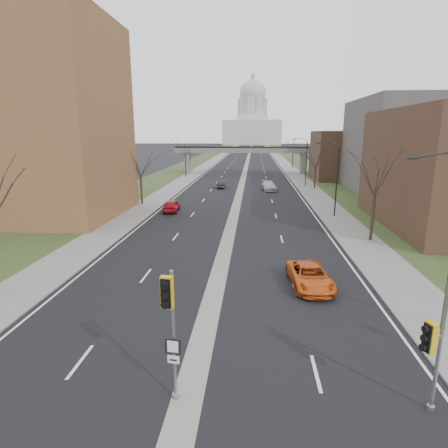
# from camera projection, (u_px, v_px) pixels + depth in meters

# --- Properties ---
(ground) EXTENTS (700.00, 700.00, 0.00)m
(ground) POSITION_uv_depth(u_px,v_px,m) (187.00, 400.00, 13.79)
(ground) COLOR black
(ground) RESTS_ON ground
(road_surface) EXTENTS (20.00, 600.00, 0.01)m
(road_surface) POSITION_uv_depth(u_px,v_px,m) (249.00, 156.00, 159.06)
(road_surface) COLOR black
(road_surface) RESTS_ON ground
(median_strip) EXTENTS (1.20, 600.00, 0.02)m
(median_strip) POSITION_uv_depth(u_px,v_px,m) (249.00, 156.00, 159.06)
(median_strip) COLOR gray
(median_strip) RESTS_ON ground
(sidewalk_right) EXTENTS (4.00, 600.00, 0.12)m
(sidewalk_right) POSITION_uv_depth(u_px,v_px,m) (277.00, 156.00, 158.12)
(sidewalk_right) COLOR gray
(sidewalk_right) RESTS_ON ground
(sidewalk_left) EXTENTS (4.00, 600.00, 0.12)m
(sidewalk_left) POSITION_uv_depth(u_px,v_px,m) (221.00, 156.00, 159.97)
(sidewalk_left) COLOR gray
(sidewalk_left) RESTS_ON ground
(grass_verge_right) EXTENTS (8.00, 600.00, 0.10)m
(grass_verge_right) POSITION_uv_depth(u_px,v_px,m) (292.00, 156.00, 157.66)
(grass_verge_right) COLOR #2E3F1D
(grass_verge_right) RESTS_ON ground
(grass_verge_left) EXTENTS (8.00, 600.00, 0.10)m
(grass_verge_left) POSITION_uv_depth(u_px,v_px,m) (207.00, 156.00, 160.44)
(grass_verge_left) COLOR #2E3F1D
(grass_verge_left) RESTS_ON ground
(apartment_building) EXTENTS (25.00, 16.00, 22.00)m
(apartment_building) POSITION_uv_depth(u_px,v_px,m) (4.00, 120.00, 42.24)
(apartment_building) COLOR brown
(apartment_building) RESTS_ON ground
(commercial_block_mid) EXTENTS (18.00, 22.00, 15.00)m
(commercial_block_mid) POSITION_uv_depth(u_px,v_px,m) (414.00, 146.00, 60.21)
(commercial_block_mid) COLOR #524E4A
(commercial_block_mid) RESTS_ON ground
(commercial_block_far) EXTENTS (14.00, 14.00, 10.00)m
(commercial_block_far) POSITION_uv_depth(u_px,v_px,m) (348.00, 155.00, 78.70)
(commercial_block_far) COLOR #4D3624
(commercial_block_far) RESTS_ON ground
(pedestrian_bridge) EXTENTS (34.00, 3.00, 6.45)m
(pedestrian_bridge) POSITION_uv_depth(u_px,v_px,m) (245.00, 153.00, 90.12)
(pedestrian_bridge) COLOR slate
(pedestrian_bridge) RESTS_ON ground
(capitol) EXTENTS (48.00, 42.00, 55.75)m
(capitol) POSITION_uv_depth(u_px,v_px,m) (252.00, 122.00, 319.30)
(capitol) COLOR beige
(capitol) RESTS_ON ground
(streetlight_near) EXTENTS (2.61, 0.20, 8.70)m
(streetlight_near) POSITION_uv_depth(u_px,v_px,m) (444.00, 192.00, 17.10)
(streetlight_near) COLOR black
(streetlight_near) RESTS_ON sidewalk_right
(streetlight_mid) EXTENTS (2.61, 0.20, 8.70)m
(streetlight_mid) POSITION_uv_depth(u_px,v_px,m) (331.00, 157.00, 42.28)
(streetlight_mid) COLOR black
(streetlight_mid) RESTS_ON sidewalk_right
(streetlight_far) EXTENTS (2.61, 0.20, 8.70)m
(streetlight_far) POSITION_uv_depth(u_px,v_px,m) (303.00, 148.00, 67.46)
(streetlight_far) COLOR black
(streetlight_far) RESTS_ON sidewalk_right
(tree_left_b) EXTENTS (6.75, 6.75, 8.81)m
(tree_left_b) POSITION_uv_depth(u_px,v_px,m) (140.00, 159.00, 50.12)
(tree_left_b) COLOR #382B21
(tree_left_b) RESTS_ON sidewalk_left
(tree_left_c) EXTENTS (7.65, 7.65, 9.99)m
(tree_left_c) POSITION_uv_depth(u_px,v_px,m) (185.00, 145.00, 82.85)
(tree_left_c) COLOR #382B21
(tree_left_c) RESTS_ON sidewalk_left
(tree_right_a) EXTENTS (7.20, 7.20, 9.40)m
(tree_right_a) POSITION_uv_depth(u_px,v_px,m) (377.00, 168.00, 32.52)
(tree_right_a) COLOR #382B21
(tree_right_a) RESTS_ON sidewalk_right
(tree_right_b) EXTENTS (6.30, 6.30, 8.22)m
(tree_right_b) POSITION_uv_depth(u_px,v_px,m) (316.00, 155.00, 64.67)
(tree_right_b) COLOR #382B21
(tree_right_b) RESTS_ON sidewalk_right
(tree_right_c) EXTENTS (7.65, 7.65, 9.99)m
(tree_right_c) POSITION_uv_depth(u_px,v_px,m) (293.00, 143.00, 103.12)
(tree_right_c) COLOR #382B21
(tree_right_c) RESTS_ON sidewalk_right
(signal_pole_median) EXTENTS (0.58, 0.84, 5.05)m
(signal_pole_median) POSITION_uv_depth(u_px,v_px,m) (170.00, 315.00, 12.80)
(signal_pole_median) COLOR gray
(signal_pole_median) RESTS_ON ground
(signal_pole_right) EXTENTS (1.11, 0.83, 4.95)m
(signal_pole_right) POSITION_uv_depth(u_px,v_px,m) (443.00, 331.00, 12.32)
(signal_pole_right) COLOR gray
(signal_pole_right) RESTS_ON ground
(car_left_near) EXTENTS (2.10, 4.59, 1.52)m
(car_left_near) POSITION_uv_depth(u_px,v_px,m) (171.00, 205.00, 46.83)
(car_left_near) COLOR maroon
(car_left_near) RESTS_ON ground
(car_left_far) EXTENTS (1.39, 3.80, 1.25)m
(car_left_far) POSITION_uv_depth(u_px,v_px,m) (221.00, 185.00, 66.92)
(car_left_far) COLOR black
(car_left_far) RESTS_ON ground
(car_right_near) EXTENTS (2.82, 5.33, 1.43)m
(car_right_near) POSITION_uv_depth(u_px,v_px,m) (310.00, 276.00, 23.86)
(car_right_near) COLOR #D55716
(car_right_near) RESTS_ON ground
(car_right_mid) EXTENTS (2.72, 5.40, 1.51)m
(car_right_mid) POSITION_uv_depth(u_px,v_px,m) (269.00, 186.00, 63.94)
(car_right_mid) COLOR #ADADB5
(car_right_mid) RESTS_ON ground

